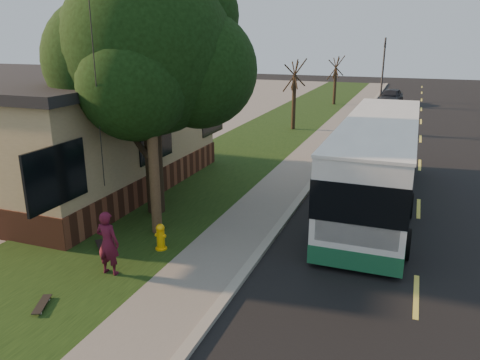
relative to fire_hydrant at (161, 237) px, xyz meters
name	(u,v)px	position (x,y,z in m)	size (l,w,h in m)	color
ground	(251,267)	(2.60, 0.00, -0.43)	(120.00, 120.00, 0.00)	black
road	(419,177)	(6.60, 10.00, -0.43)	(8.00, 80.00, 0.01)	black
curb	(324,167)	(2.60, 10.00, -0.37)	(0.25, 80.00, 0.12)	gray
sidewalk	(303,165)	(1.60, 10.00, -0.39)	(2.00, 80.00, 0.08)	slate
grass_verge	(231,158)	(-1.90, 10.00, -0.40)	(5.00, 80.00, 0.07)	black
building_lot	(63,143)	(-11.90, 10.00, -0.41)	(15.00, 80.00, 0.04)	slate
fire_hydrant	(161,237)	(0.00, 0.00, 0.00)	(0.32, 0.32, 0.74)	yellow
utility_pole	(148,76)	(-0.71, 0.99, 4.20)	(2.86, 3.21, 9.07)	#473321
leafy_tree	(151,53)	(-1.57, 2.65, 4.73)	(6.30, 6.00, 7.80)	black
bare_tree_near	(294,96)	(-0.90, 18.00, 1.72)	(1.38, 1.21, 4.31)	black
bare_tree_far	(335,81)	(-0.40, 30.00, 1.57)	(1.38, 1.21, 4.03)	black
traffic_signal	(383,65)	(3.10, 34.00, 2.73)	(0.18, 0.22, 5.50)	#2D2D30
transit_bus	(378,161)	(5.12, 5.90, 1.16)	(2.54, 11.03, 2.99)	silver
skateboarder	(108,243)	(-0.49, -1.64, 0.45)	(0.59, 0.39, 1.62)	#4D0F24
skateboard_main	(42,304)	(-0.98, -3.42, -0.31)	(0.50, 0.79, 0.07)	black
skateboard_spare	(101,245)	(-1.62, -0.49, -0.31)	(0.69, 0.67, 0.07)	black
dumpster	(150,145)	(-5.42, 8.48, 0.31)	(1.89, 1.67, 1.40)	black
distant_car	(391,97)	(4.10, 31.66, 0.26)	(1.64, 4.08, 1.39)	black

